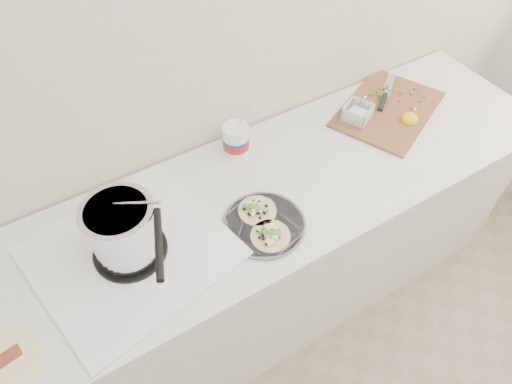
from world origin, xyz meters
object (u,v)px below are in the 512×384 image
stove (126,238)px  cutboard (385,107)px  taco_plate (264,223)px  tub (237,138)px

stove → cutboard: size_ratio=1.17×
taco_plate → tub: tub is taller
stove → taco_plate: bearing=-27.7°
cutboard → stove: bearing=161.3°
stove → cutboard: (1.19, 0.13, -0.07)m
stove → taco_plate: (0.43, -0.13, -0.07)m
taco_plate → tub: 0.38m
tub → cutboard: 0.67m
taco_plate → cutboard: (0.76, 0.25, 0.00)m
cutboard → tub: bearing=145.5°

